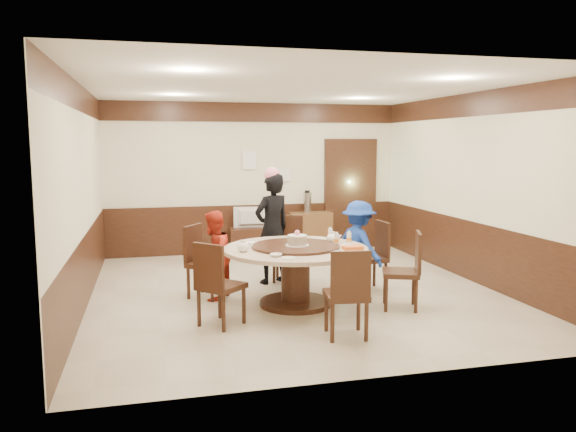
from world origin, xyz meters
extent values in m
plane|color=beige|center=(0.00, 0.00, 0.00)|extent=(6.00, 6.00, 0.00)
plane|color=silver|center=(0.00, 0.00, 2.80)|extent=(6.00, 6.00, 0.00)
cube|color=beige|center=(0.00, 3.00, 1.40)|extent=(5.50, 0.04, 2.80)
cube|color=beige|center=(0.00, -3.00, 1.40)|extent=(5.50, 0.04, 2.80)
cube|color=beige|center=(-2.75, 0.00, 1.40)|extent=(0.04, 6.00, 2.80)
cube|color=beige|center=(2.75, 0.00, 1.40)|extent=(0.04, 6.00, 2.80)
cube|color=#321A0F|center=(0.00, 0.00, 0.45)|extent=(5.50, 6.00, 0.90)
cube|color=#321A0F|center=(0.00, 0.00, 2.62)|extent=(5.50, 6.00, 0.35)
cube|color=#321A0F|center=(1.90, 2.95, 1.05)|extent=(1.05, 0.08, 2.18)
cube|color=#8DDB93|center=(1.90, 2.97, 1.05)|extent=(0.88, 0.02, 2.05)
cylinder|color=#321A0F|center=(-0.15, -0.65, 0.03)|extent=(0.92, 0.92, 0.06)
cylinder|color=#321A0F|center=(-0.15, -0.65, 0.35)|extent=(0.37, 0.37, 0.65)
cylinder|color=#C7A991|center=(-0.15, -0.65, 0.72)|extent=(1.83, 1.83, 0.05)
cylinder|color=#321A0F|center=(-0.15, -0.65, 0.77)|extent=(1.12, 1.12, 0.03)
cube|color=#321A0F|center=(1.03, -0.18, 0.45)|extent=(0.46, 0.46, 0.06)
cube|color=#321A0F|center=(1.24, -0.17, 0.72)|extent=(0.06, 0.42, 0.50)
cube|color=#321A0F|center=(1.03, -0.18, 0.21)|extent=(0.36, 0.36, 0.42)
cube|color=#321A0F|center=(0.06, 0.63, 0.45)|extent=(0.57, 0.57, 0.06)
cube|color=#321A0F|center=(0.13, 0.83, 0.72)|extent=(0.41, 0.18, 0.50)
cube|color=#321A0F|center=(0.06, 0.63, 0.21)|extent=(0.36, 0.36, 0.42)
cube|color=#321A0F|center=(-1.21, 0.00, 0.45)|extent=(0.61, 0.61, 0.06)
cube|color=#321A0F|center=(-1.38, 0.12, 0.72)|extent=(0.28, 0.36, 0.50)
cube|color=#321A0F|center=(-1.21, 0.00, 0.21)|extent=(0.36, 0.36, 0.42)
cube|color=#321A0F|center=(-1.17, -1.21, 0.45)|extent=(0.62, 0.62, 0.06)
cube|color=#321A0F|center=(-1.32, -1.36, 0.72)|extent=(0.31, 0.34, 0.50)
cube|color=#321A0F|center=(-1.17, -1.21, 0.21)|extent=(0.36, 0.36, 0.42)
cube|color=#321A0F|center=(0.08, -1.91, 0.45)|extent=(0.50, 0.50, 0.06)
cube|color=#321A0F|center=(0.05, -2.12, 0.72)|extent=(0.42, 0.10, 0.50)
cube|color=#321A0F|center=(0.08, -1.91, 0.21)|extent=(0.36, 0.36, 0.42)
cube|color=#321A0F|center=(1.09, -1.10, 0.45)|extent=(0.57, 0.57, 0.06)
cube|color=#321A0F|center=(1.28, -1.18, 0.72)|extent=(0.19, 0.41, 0.50)
cube|color=#321A0F|center=(1.09, -1.10, 0.21)|extent=(0.36, 0.36, 0.42)
imported|color=black|center=(-0.19, 0.56, 0.81)|extent=(0.70, 0.60, 1.63)
imported|color=#B62918|center=(-1.13, -0.12, 0.59)|extent=(0.65, 0.71, 1.18)
imported|color=#183899|center=(0.88, -0.17, 0.63)|extent=(0.75, 0.94, 1.27)
cylinder|color=white|center=(-0.14, -0.70, 0.79)|extent=(0.30, 0.30, 0.01)
cylinder|color=gray|center=(-0.14, -0.70, 0.85)|extent=(0.24, 0.24, 0.11)
cylinder|color=white|center=(-0.14, -0.70, 0.91)|extent=(0.24, 0.24, 0.01)
sphere|color=pink|center=(-0.14, -0.70, 0.95)|extent=(0.07, 0.07, 0.07)
ellipsoid|color=white|center=(-0.84, -0.78, 0.81)|extent=(0.17, 0.15, 0.13)
ellipsoid|color=white|center=(0.41, -0.43, 0.81)|extent=(0.17, 0.15, 0.13)
imported|color=white|center=(-0.67, -0.33, 0.77)|extent=(0.15, 0.15, 0.04)
imported|color=white|center=(0.22, -1.23, 0.77)|extent=(0.13, 0.13, 0.04)
imported|color=white|center=(-0.52, -1.15, 0.77)|extent=(0.14, 0.14, 0.03)
imported|color=white|center=(0.46, -0.83, 0.77)|extent=(0.13, 0.13, 0.04)
cylinder|color=white|center=(-0.40, -1.30, 0.76)|extent=(0.18, 0.18, 0.01)
cylinder|color=white|center=(0.30, -0.15, 0.76)|extent=(0.18, 0.18, 0.01)
cube|color=white|center=(0.47, -1.05, 0.76)|extent=(0.30, 0.20, 0.02)
cube|color=orange|center=(0.47, -1.05, 0.79)|extent=(0.24, 0.15, 0.04)
cylinder|color=white|center=(0.38, -0.68, 0.83)|extent=(0.06, 0.06, 0.16)
cylinder|color=white|center=(0.57, -0.63, 0.83)|extent=(0.06, 0.06, 0.16)
cylinder|color=white|center=(0.44, -0.25, 0.83)|extent=(0.06, 0.06, 0.16)
cube|color=#321A0F|center=(-0.10, 2.75, 0.25)|extent=(0.85, 0.45, 0.50)
imported|color=gray|center=(-0.10, 2.75, 0.69)|extent=(0.67, 0.14, 0.39)
cube|color=brown|center=(1.03, 2.78, 0.38)|extent=(0.80, 0.40, 0.75)
cylinder|color=silver|center=(0.98, 2.78, 0.94)|extent=(0.15, 0.15, 0.38)
cube|color=white|center=(-0.10, 2.96, 1.75)|extent=(0.25, 0.00, 0.35)
cube|color=white|center=(0.55, 2.96, 1.45)|extent=(0.30, 0.00, 0.22)
camera|label=1|loc=(-1.92, -7.40, 2.06)|focal=35.00mm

